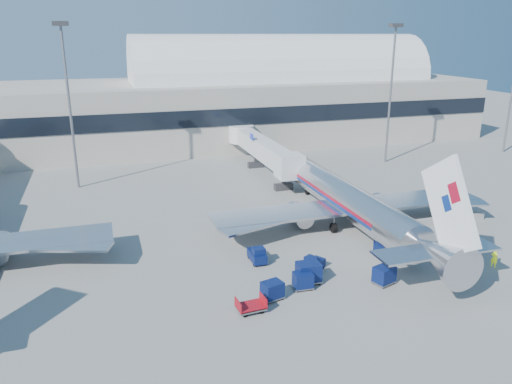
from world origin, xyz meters
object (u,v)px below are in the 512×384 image
object	(u,v)px
cart_train_a	(309,272)
cart_train_b	(303,280)
tug_right	(385,246)
cart_open_red	(251,307)
tug_lead	(313,263)
cart_solo_far	(462,244)
mast_west	(67,82)
tug_left	(257,255)
barrier_far	(472,217)
cart_train_c	(272,290)
airliner_main	(352,202)
barrier_mid	(448,220)
mast_east	(392,74)
cart_solo_near	(384,275)
ramp_worker	(494,258)
jetbridge_near	(260,147)
barrier_near	(424,223)

from	to	relation	value
cart_train_a	cart_train_b	distance (m)	1.28
tug_right	cart_open_red	xyz separation A→B (m)	(-16.08, -6.79, -0.29)
tug_lead	cart_open_red	distance (m)	9.25
cart_solo_far	mast_west	bearing A→B (deg)	137.14
tug_left	barrier_far	bearing A→B (deg)	-83.34
cart_train_c	mast_west	bearing A→B (deg)	97.78
tug_lead	barrier_far	bearing A→B (deg)	-15.62
tug_right	cart_open_red	distance (m)	17.45
airliner_main	barrier_mid	size ratio (longest dim) A/B	12.42
airliner_main	barrier_mid	xyz separation A→B (m)	(11.30, -2.51, -2.48)
cart_solo_far	cart_open_red	bearing A→B (deg)	-168.95
tug_right	cart_train_c	distance (m)	14.86
mast_east	cart_train_b	size ratio (longest dim) A/B	12.86
barrier_far	tug_left	distance (m)	27.74
barrier_mid	barrier_far	xyz separation A→B (m)	(3.30, 0.00, 0.00)
cart_train_a	cart_solo_far	bearing A→B (deg)	6.05
mast_west	cart_solo_far	world-z (taller)	mast_west
tug_right	barrier_far	bearing A→B (deg)	49.12
cart_train_a	cart_solo_near	bearing A→B (deg)	-17.32
airliner_main	cart_train_c	distance (m)	18.96
barrier_far	cart_train_b	xyz separation A→B (m)	(-25.39, -9.36, 0.35)
cart_train_b	cart_open_red	size ratio (longest dim) A/B	0.75
ramp_worker	mast_east	bearing A→B (deg)	-40.49
barrier_mid	ramp_worker	size ratio (longest dim) A/B	1.68
jetbridge_near	cart_train_b	xyz separation A→B (m)	(-8.38, -38.17, -3.13)
tug_left	cart_solo_near	xyz separation A→B (m)	(9.31, -7.50, 0.10)
tug_right	barrier_mid	bearing A→B (deg)	53.92
tug_lead	ramp_worker	world-z (taller)	ramp_worker
barrier_mid	cart_train_b	bearing A→B (deg)	-157.03
jetbridge_near	barrier_near	size ratio (longest dim) A/B	9.17
mast_west	mast_east	bearing A→B (deg)	0.00
mast_west	cart_open_red	bearing A→B (deg)	-70.70
cart_train_b	barrier_near	bearing A→B (deg)	29.30
tug_left	cart_train_b	size ratio (longest dim) A/B	1.47
barrier_far	cart_train_a	size ratio (longest dim) A/B	1.38
jetbridge_near	barrier_far	xyz separation A→B (m)	(17.00, -28.81, -3.48)
barrier_near	cart_train_b	world-z (taller)	cart_train_b
barrier_mid	barrier_far	distance (m)	3.30
mast_west	tug_right	world-z (taller)	mast_west
barrier_mid	tug_right	xyz separation A→B (m)	(-11.35, -4.82, 0.27)
mast_east	cart_solo_near	bearing A→B (deg)	-121.45
barrier_near	tug_right	xyz separation A→B (m)	(-8.05, -4.82, 0.27)
barrier_mid	cart_train_c	distance (m)	27.19
airliner_main	cart_train_b	distance (m)	16.18
barrier_near	cart_solo_near	distance (m)	15.80
cart_train_a	ramp_worker	xyz separation A→B (m)	(17.94, -2.31, -0.11)
cart_open_red	barrier_mid	bearing A→B (deg)	18.43
jetbridge_near	ramp_worker	world-z (taller)	jetbridge_near
barrier_near	cart_train_a	distance (m)	19.80
cart_train_a	cart_train_c	xyz separation A→B (m)	(-3.99, -1.77, -0.17)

